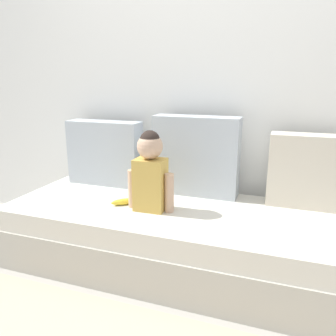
# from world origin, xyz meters

# --- Properties ---
(ground_plane) EXTENTS (12.00, 12.00, 0.00)m
(ground_plane) POSITION_xyz_m (0.00, 0.00, 0.00)
(ground_plane) COLOR #B2ADA3
(back_wall) EXTENTS (5.44, 0.10, 2.48)m
(back_wall) POSITION_xyz_m (0.00, 0.54, 1.24)
(back_wall) COLOR white
(back_wall) RESTS_ON ground
(couch) EXTENTS (2.24, 0.82, 0.39)m
(couch) POSITION_xyz_m (0.00, 0.00, 0.19)
(couch) COLOR beige
(couch) RESTS_ON ground
(throw_pillow_left) EXTENTS (0.55, 0.16, 0.47)m
(throw_pillow_left) POSITION_xyz_m (-0.69, 0.31, 0.62)
(throw_pillow_left) COLOR #B2BCC6
(throw_pillow_left) RESTS_ON couch
(throw_pillow_center) EXTENTS (0.57, 0.16, 0.53)m
(throw_pillow_center) POSITION_xyz_m (0.00, 0.31, 0.65)
(throw_pillow_center) COLOR #B2BCC6
(throw_pillow_center) RESTS_ON couch
(throw_pillow_right) EXTENTS (0.44, 0.16, 0.45)m
(throw_pillow_right) POSITION_xyz_m (0.69, 0.31, 0.61)
(throw_pillow_right) COLOR beige
(throw_pillow_right) RESTS_ON couch
(toddler) EXTENTS (0.29, 0.15, 0.48)m
(toddler) POSITION_xyz_m (-0.18, -0.06, 0.62)
(toddler) COLOR gold
(toddler) RESTS_ON couch
(banana) EXTENTS (0.16, 0.14, 0.04)m
(banana) POSITION_xyz_m (-0.36, -0.05, 0.41)
(banana) COLOR yellow
(banana) RESTS_ON couch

